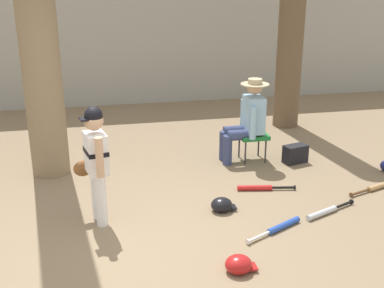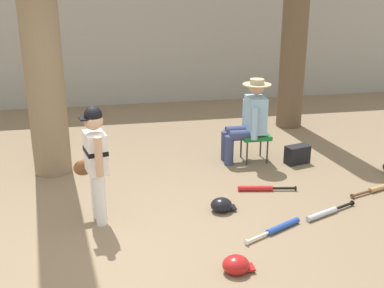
{
  "view_description": "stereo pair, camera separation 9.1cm",
  "coord_description": "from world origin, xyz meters",
  "px_view_note": "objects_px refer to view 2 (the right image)",
  "views": [
    {
      "loc": [
        -0.21,
        -4.13,
        2.6
      ],
      "look_at": [
        0.86,
        1.0,
        0.75
      ],
      "focal_mm": 45.82,
      "sensor_mm": 36.0,
      "label": 1
    },
    {
      "loc": [
        -0.12,
        -4.15,
        2.6
      ],
      "look_at": [
        0.86,
        1.0,
        0.75
      ],
      "focal_mm": 45.82,
      "sensor_mm": 36.0,
      "label": 2
    }
  ],
  "objects_px": {
    "young_ballplayer": "(95,157)",
    "batting_helmet_black": "(222,205)",
    "handbag_beside_stool": "(297,154)",
    "folding_stool": "(255,137)",
    "bat_wood_tan": "(380,188)",
    "seated_spectator": "(249,118)",
    "batting_helmet_red": "(236,265)",
    "bat_blue_youth": "(279,228)",
    "bat_aluminum_silver": "(325,213)",
    "tree_behind_spectator": "(296,9)",
    "bat_red_barrel": "(260,188)"
  },
  "relations": [
    {
      "from": "bat_blue_youth",
      "to": "handbag_beside_stool",
      "type": "bearing_deg",
      "value": 62.63
    },
    {
      "from": "bat_wood_tan",
      "to": "batting_helmet_red",
      "type": "bearing_deg",
      "value": -148.59
    },
    {
      "from": "bat_aluminum_silver",
      "to": "batting_helmet_red",
      "type": "xyz_separation_m",
      "value": [
        -1.29,
        -0.87,
        0.04
      ]
    },
    {
      "from": "folding_stool",
      "to": "bat_blue_youth",
      "type": "bearing_deg",
      "value": -100.0
    },
    {
      "from": "bat_wood_tan",
      "to": "batting_helmet_red",
      "type": "relative_size",
      "value": 2.54
    },
    {
      "from": "folding_stool",
      "to": "seated_spectator",
      "type": "xyz_separation_m",
      "value": [
        -0.1,
        -0.0,
        0.28
      ]
    },
    {
      "from": "bat_red_barrel",
      "to": "young_ballplayer",
      "type": "bearing_deg",
      "value": -168.59
    },
    {
      "from": "tree_behind_spectator",
      "to": "handbag_beside_stool",
      "type": "relative_size",
      "value": 13.74
    },
    {
      "from": "folding_stool",
      "to": "bat_red_barrel",
      "type": "bearing_deg",
      "value": -103.16
    },
    {
      "from": "bat_wood_tan",
      "to": "seated_spectator",
      "type": "bearing_deg",
      "value": 135.93
    },
    {
      "from": "batting_helmet_red",
      "to": "young_ballplayer",
      "type": "bearing_deg",
      "value": 134.54
    },
    {
      "from": "bat_red_barrel",
      "to": "handbag_beside_stool",
      "type": "bearing_deg",
      "value": 44.59
    },
    {
      "from": "handbag_beside_stool",
      "to": "bat_aluminum_silver",
      "type": "bearing_deg",
      "value": -100.74
    },
    {
      "from": "bat_aluminum_silver",
      "to": "bat_red_barrel",
      "type": "bearing_deg",
      "value": 123.97
    },
    {
      "from": "bat_red_barrel",
      "to": "bat_aluminum_silver",
      "type": "relative_size",
      "value": 1.03
    },
    {
      "from": "seated_spectator",
      "to": "bat_aluminum_silver",
      "type": "distance_m",
      "value": 1.93
    },
    {
      "from": "young_ballplayer",
      "to": "handbag_beside_stool",
      "type": "xyz_separation_m",
      "value": [
        2.81,
        1.21,
        -0.61
      ]
    },
    {
      "from": "handbag_beside_stool",
      "to": "bat_aluminum_silver",
      "type": "height_order",
      "value": "handbag_beside_stool"
    },
    {
      "from": "handbag_beside_stool",
      "to": "bat_aluminum_silver",
      "type": "relative_size",
      "value": 0.48
    },
    {
      "from": "seated_spectator",
      "to": "bat_red_barrel",
      "type": "bearing_deg",
      "value": -97.84
    },
    {
      "from": "bat_aluminum_silver",
      "to": "batting_helmet_red",
      "type": "bearing_deg",
      "value": -145.82
    },
    {
      "from": "bat_blue_youth",
      "to": "bat_red_barrel",
      "type": "bearing_deg",
      "value": 83.3
    },
    {
      "from": "bat_wood_tan",
      "to": "bat_aluminum_silver",
      "type": "height_order",
      "value": "same"
    },
    {
      "from": "bat_blue_youth",
      "to": "batting_helmet_red",
      "type": "relative_size",
      "value": 2.42
    },
    {
      "from": "bat_aluminum_silver",
      "to": "bat_wood_tan",
      "type": "bearing_deg",
      "value": 27.44
    },
    {
      "from": "tree_behind_spectator",
      "to": "handbag_beside_stool",
      "type": "distance_m",
      "value": 2.63
    },
    {
      "from": "handbag_beside_stool",
      "to": "bat_wood_tan",
      "type": "height_order",
      "value": "handbag_beside_stool"
    },
    {
      "from": "handbag_beside_stool",
      "to": "bat_red_barrel",
      "type": "height_order",
      "value": "handbag_beside_stool"
    },
    {
      "from": "seated_spectator",
      "to": "batting_helmet_black",
      "type": "relative_size",
      "value": 4.07
    },
    {
      "from": "young_ballplayer",
      "to": "batting_helmet_red",
      "type": "relative_size",
      "value": 4.37
    },
    {
      "from": "folding_stool",
      "to": "handbag_beside_stool",
      "type": "bearing_deg",
      "value": -21.05
    },
    {
      "from": "bat_wood_tan",
      "to": "batting_helmet_black",
      "type": "relative_size",
      "value": 2.57
    },
    {
      "from": "tree_behind_spectator",
      "to": "bat_blue_youth",
      "type": "relative_size",
      "value": 6.47
    },
    {
      "from": "folding_stool",
      "to": "bat_red_barrel",
      "type": "xyz_separation_m",
      "value": [
        -0.24,
        -1.03,
        -0.33
      ]
    },
    {
      "from": "seated_spectator",
      "to": "bat_blue_youth",
      "type": "relative_size",
      "value": 1.66
    },
    {
      "from": "handbag_beside_stool",
      "to": "batting_helmet_black",
      "type": "height_order",
      "value": "handbag_beside_stool"
    },
    {
      "from": "batting_helmet_black",
      "to": "seated_spectator",
      "type": "bearing_deg",
      "value": 62.99
    },
    {
      "from": "bat_red_barrel",
      "to": "batting_helmet_black",
      "type": "relative_size",
      "value": 2.48
    },
    {
      "from": "handbag_beside_stool",
      "to": "batting_helmet_red",
      "type": "bearing_deg",
      "value": -122.93
    },
    {
      "from": "tree_behind_spectator",
      "to": "batting_helmet_red",
      "type": "relative_size",
      "value": 15.64
    },
    {
      "from": "young_ballplayer",
      "to": "batting_helmet_black",
      "type": "distance_m",
      "value": 1.54
    },
    {
      "from": "young_ballplayer",
      "to": "batting_helmet_black",
      "type": "height_order",
      "value": "young_ballplayer"
    },
    {
      "from": "batting_helmet_black",
      "to": "batting_helmet_red",
      "type": "xyz_separation_m",
      "value": [
        -0.16,
        -1.2,
        0.0
      ]
    },
    {
      "from": "bat_red_barrel",
      "to": "bat_aluminum_silver",
      "type": "xyz_separation_m",
      "value": [
        0.52,
        -0.77,
        0.0
      ]
    },
    {
      "from": "bat_wood_tan",
      "to": "batting_helmet_black",
      "type": "height_order",
      "value": "batting_helmet_black"
    },
    {
      "from": "folding_stool",
      "to": "batting_helmet_black",
      "type": "distance_m",
      "value": 1.72
    },
    {
      "from": "folding_stool",
      "to": "seated_spectator",
      "type": "height_order",
      "value": "seated_spectator"
    },
    {
      "from": "batting_helmet_black",
      "to": "batting_helmet_red",
      "type": "distance_m",
      "value": 1.21
    },
    {
      "from": "bat_red_barrel",
      "to": "batting_helmet_red",
      "type": "relative_size",
      "value": 2.45
    },
    {
      "from": "bat_aluminum_silver",
      "to": "handbag_beside_stool",
      "type": "bearing_deg",
      "value": 79.26
    }
  ]
}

